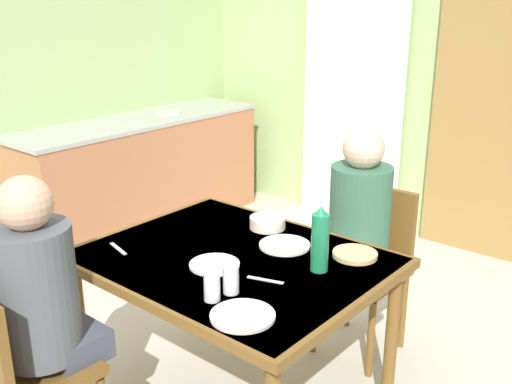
% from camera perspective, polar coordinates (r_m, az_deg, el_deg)
% --- Properties ---
extents(wall_back, '(4.39, 0.10, 2.57)m').
position_cam_1_polar(wall_back, '(4.63, 16.56, 11.18)').
color(wall_back, '#9FBF76').
rests_on(wall_back, ground_plane).
extents(wall_left, '(0.10, 3.91, 2.57)m').
position_cam_1_polar(wall_left, '(4.57, -20.37, 10.71)').
color(wall_left, '#9EBB7A').
rests_on(wall_left, ground_plane).
extents(door_wooden, '(0.80, 0.05, 2.00)m').
position_cam_1_polar(door_wooden, '(4.43, 21.41, 6.64)').
color(door_wooden, olive).
rests_on(door_wooden, ground_plane).
extents(curtain_panel, '(0.90, 0.03, 2.16)m').
position_cam_1_polar(curtain_panel, '(4.85, 9.22, 9.53)').
color(curtain_panel, white).
rests_on(curtain_panel, ground_plane).
extents(kitchen_counter, '(0.61, 2.11, 0.91)m').
position_cam_1_polar(kitchen_counter, '(4.82, -10.91, 1.71)').
color(kitchen_counter, '#A66644').
rests_on(kitchen_counter, ground_plane).
extents(dining_table, '(1.24, 0.98, 0.76)m').
position_cam_1_polar(dining_table, '(2.56, -2.17, -7.76)').
color(dining_table, brown).
rests_on(dining_table, ground_plane).
extents(chair_near_diner, '(0.40, 0.40, 0.87)m').
position_cam_1_polar(chair_near_diner, '(2.45, -22.18, -15.63)').
color(chair_near_diner, brown).
rests_on(chair_near_diner, ground_plane).
extents(chair_far_diner, '(0.40, 0.40, 0.87)m').
position_cam_1_polar(chair_far_diner, '(3.17, 10.78, -6.39)').
color(chair_far_diner, brown).
rests_on(chair_far_diner, ground_plane).
extents(person_near_diner, '(0.30, 0.37, 0.77)m').
position_cam_1_polar(person_near_diner, '(2.36, -20.10, -8.70)').
color(person_near_diner, '#44495A').
rests_on(person_near_diner, ground_plane).
extents(person_far_diner, '(0.30, 0.37, 0.77)m').
position_cam_1_polar(person_far_diner, '(2.95, 9.79, -2.28)').
color(person_far_diner, '#366149').
rests_on(person_far_diner, ground_plane).
extents(water_bottle_green_near, '(0.07, 0.07, 0.27)m').
position_cam_1_polar(water_bottle_green_near, '(2.37, 6.17, -4.66)').
color(water_bottle_green_near, '#1C7F4E').
rests_on(water_bottle_green_near, dining_table).
extents(serving_bowl_center, '(0.17, 0.17, 0.05)m').
position_cam_1_polar(serving_bowl_center, '(2.82, 1.12, -2.95)').
color(serving_bowl_center, '#F1DAC7').
rests_on(serving_bowl_center, dining_table).
extents(dinner_plate_near_left, '(0.21, 0.21, 0.01)m').
position_cam_1_polar(dinner_plate_near_left, '(2.45, -4.01, -6.97)').
color(dinner_plate_near_left, white).
rests_on(dinner_plate_near_left, dining_table).
extents(dinner_plate_near_right, '(0.23, 0.23, 0.01)m').
position_cam_1_polar(dinner_plate_near_right, '(2.62, 2.77, -5.12)').
color(dinner_plate_near_right, white).
rests_on(dinner_plate_near_right, dining_table).
extents(dinner_plate_far_center, '(0.23, 0.23, 0.01)m').
position_cam_1_polar(dinner_plate_far_center, '(2.08, -1.30, -11.80)').
color(dinner_plate_far_center, white).
rests_on(dinner_plate_far_center, dining_table).
extents(drinking_glass_by_near_diner, '(0.06, 0.06, 0.11)m').
position_cam_1_polar(drinking_glass_by_near_diner, '(2.17, -4.26, -9.03)').
color(drinking_glass_by_near_diner, silver).
rests_on(drinking_glass_by_near_diner, dining_table).
extents(drinking_glass_by_far_diner, '(0.06, 0.06, 0.11)m').
position_cam_1_polar(drinking_glass_by_far_diner, '(2.22, -2.42, -8.41)').
color(drinking_glass_by_far_diner, silver).
rests_on(drinking_glass_by_far_diner, dining_table).
extents(bread_plate_sliced, '(0.19, 0.19, 0.02)m').
position_cam_1_polar(bread_plate_sliced, '(2.56, 9.49, -5.93)').
color(bread_plate_sliced, '#DBB77A').
rests_on(bread_plate_sliced, dining_table).
extents(cutlery_knife_near, '(0.15, 0.05, 0.00)m').
position_cam_1_polar(cutlery_knife_near, '(2.67, -13.10, -5.32)').
color(cutlery_knife_near, silver).
rests_on(cutlery_knife_near, dining_table).
extents(cutlery_fork_near, '(0.15, 0.06, 0.00)m').
position_cam_1_polar(cutlery_fork_near, '(2.33, 0.91, -8.45)').
color(cutlery_fork_near, silver).
rests_on(cutlery_fork_near, dining_table).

